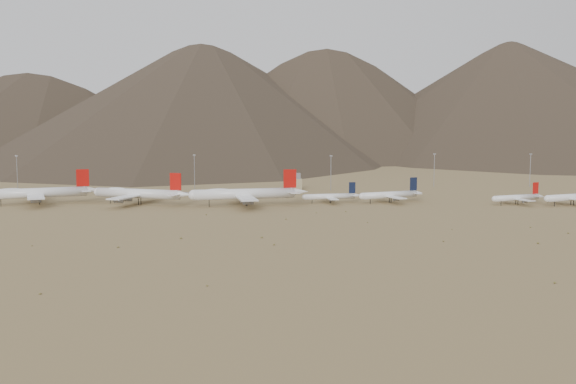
{
  "coord_description": "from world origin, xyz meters",
  "views": [
    {
      "loc": [
        9.69,
        -353.26,
        48.53
      ],
      "look_at": [
        21.1,
        30.0,
        7.62
      ],
      "focal_mm": 40.0,
      "sensor_mm": 36.0,
      "label": 1
    }
  ],
  "objects_px": {
    "narrowbody_a": "(331,196)",
    "narrowbody_b": "(391,195)",
    "widebody_east": "(245,194)",
    "widebody_west": "(38,193)",
    "control_tower": "(296,182)",
    "widebody_centre": "(138,193)"
  },
  "relations": [
    {
      "from": "narrowbody_a",
      "to": "narrowbody_b",
      "type": "relative_size",
      "value": 0.87
    },
    {
      "from": "widebody_east",
      "to": "widebody_west",
      "type": "bearing_deg",
      "value": 163.78
    },
    {
      "from": "narrowbody_a",
      "to": "control_tower",
      "type": "height_order",
      "value": "narrowbody_a"
    },
    {
      "from": "widebody_centre",
      "to": "narrowbody_b",
      "type": "distance_m",
      "value": 153.93
    },
    {
      "from": "narrowbody_a",
      "to": "control_tower",
      "type": "distance_m",
      "value": 85.11
    },
    {
      "from": "widebody_centre",
      "to": "widebody_east",
      "type": "distance_m",
      "value": 65.1
    },
    {
      "from": "narrowbody_a",
      "to": "widebody_east",
      "type": "bearing_deg",
      "value": -177.5
    },
    {
      "from": "widebody_centre",
      "to": "narrowbody_a",
      "type": "distance_m",
      "value": 116.91
    },
    {
      "from": "widebody_centre",
      "to": "widebody_east",
      "type": "xyz_separation_m",
      "value": [
        64.51,
        -8.73,
        0.57
      ]
    },
    {
      "from": "control_tower",
      "to": "widebody_centre",
      "type": "bearing_deg",
      "value": -138.53
    },
    {
      "from": "widebody_east",
      "to": "narrowbody_a",
      "type": "xyz_separation_m",
      "value": [
        52.29,
        13.03,
        -3.28
      ]
    },
    {
      "from": "widebody_west",
      "to": "control_tower",
      "type": "distance_m",
      "value": 181.06
    },
    {
      "from": "widebody_west",
      "to": "widebody_centre",
      "type": "relative_size",
      "value": 1.04
    },
    {
      "from": "widebody_west",
      "to": "narrowbody_b",
      "type": "distance_m",
      "value": 214.82
    },
    {
      "from": "widebody_west",
      "to": "control_tower",
      "type": "height_order",
      "value": "widebody_west"
    },
    {
      "from": "narrowbody_a",
      "to": "narrowbody_b",
      "type": "height_order",
      "value": "narrowbody_b"
    },
    {
      "from": "narrowbody_a",
      "to": "control_tower",
      "type": "xyz_separation_m",
      "value": [
        -17.77,
        83.22,
        1.23
      ]
    },
    {
      "from": "widebody_west",
      "to": "control_tower",
      "type": "xyz_separation_m",
      "value": [
        159.99,
        84.75,
        -1.78
      ]
    },
    {
      "from": "widebody_east",
      "to": "narrowbody_b",
      "type": "relative_size",
      "value": 1.63
    },
    {
      "from": "widebody_east",
      "to": "narrowbody_a",
      "type": "relative_size",
      "value": 1.89
    },
    {
      "from": "widebody_east",
      "to": "narrowbody_a",
      "type": "bearing_deg",
      "value": 3.0
    },
    {
      "from": "widebody_east",
      "to": "widebody_centre",
      "type": "bearing_deg",
      "value": 161.31
    }
  ]
}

